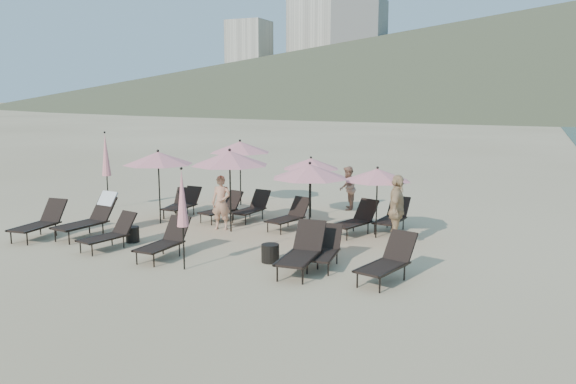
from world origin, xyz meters
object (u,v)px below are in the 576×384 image
at_px(lounger_10, 290,215).
at_px(umbrella_open_5, 377,175).
at_px(umbrella_open_1, 230,158).
at_px(lounger_8, 222,208).
at_px(umbrella_open_2, 310,171).
at_px(lounger_13, 393,216).
at_px(umbrella_open_3, 240,147).
at_px(umbrella_closed_1, 106,155).
at_px(beachgoer_c, 397,211).
at_px(lounger_12, 388,260).
at_px(umbrella_open_4, 311,164).
at_px(lounger_5, 325,249).
at_px(lounger_0, 41,221).
at_px(lounger_11, 356,219).
at_px(beachgoer_a, 221,203).
at_px(lounger_6, 178,203).
at_px(umbrella_open_0, 158,158).
at_px(lounger_1, 91,216).
at_px(side_table_0, 133,234).
at_px(lounger_7, 183,203).
at_px(lounger_2, 110,233).
at_px(beachgoer_b, 348,188).
at_px(lounger_3, 165,241).
at_px(lounger_9, 252,207).
at_px(umbrella_closed_0, 182,199).

height_order(lounger_10, umbrella_open_5, umbrella_open_5).
bearing_deg(umbrella_open_1, lounger_8, 129.03).
bearing_deg(umbrella_open_2, lounger_13, 54.45).
relative_size(umbrella_open_3, umbrella_closed_1, 0.88).
bearing_deg(umbrella_open_2, beachgoer_c, 14.97).
bearing_deg(lounger_12, umbrella_open_4, 141.39).
bearing_deg(umbrella_open_3, lounger_5, -47.42).
bearing_deg(lounger_0, umbrella_open_1, 26.59).
bearing_deg(umbrella_open_2, lounger_11, 60.02).
bearing_deg(beachgoer_a, umbrella_open_2, -21.80).
distance_m(umbrella_open_5, beachgoer_a, 4.66).
xyz_separation_m(lounger_6, umbrella_open_0, (0.23, -1.32, 1.65)).
distance_m(lounger_12, beachgoer_c, 2.94).
relative_size(lounger_1, umbrella_open_2, 0.89).
height_order(side_table_0, beachgoer_c, beachgoer_c).
bearing_deg(lounger_0, lounger_13, 23.76).
distance_m(lounger_7, lounger_13, 6.88).
xyz_separation_m(lounger_5, lounger_6, (-6.47, 3.49, -0.02)).
xyz_separation_m(umbrella_closed_1, beachgoer_c, (10.51, -1.04, -0.94)).
distance_m(lounger_2, beachgoer_b, 8.45).
distance_m(umbrella_open_2, umbrella_open_5, 1.98).
relative_size(lounger_0, beachgoer_c, 0.93).
xyz_separation_m(lounger_11, umbrella_open_0, (-5.99, -1.08, 1.60)).
bearing_deg(umbrella_open_4, umbrella_open_3, 161.81).
xyz_separation_m(lounger_0, lounger_11, (7.95, 3.92, -0.03)).
bearing_deg(umbrella_open_4, lounger_13, -13.59).
xyz_separation_m(lounger_1, beachgoer_a, (2.97, 2.20, 0.24)).
bearing_deg(side_table_0, lounger_2, -97.08).
xyz_separation_m(lounger_8, lounger_10, (2.44, -0.25, 0.00)).
height_order(lounger_11, umbrella_open_4, umbrella_open_4).
xyz_separation_m(lounger_0, lounger_3, (4.38, -0.27, -0.03)).
bearing_deg(lounger_8, umbrella_open_3, 120.81).
distance_m(lounger_13, umbrella_open_5, 1.74).
height_order(lounger_1, umbrella_open_4, umbrella_open_4).
xyz_separation_m(lounger_9, lounger_10, (1.62, -0.70, -0.00)).
xyz_separation_m(lounger_3, umbrella_open_2, (2.72, 2.72, 1.52)).
bearing_deg(lounger_8, umbrella_open_1, -36.11).
relative_size(lounger_2, umbrella_open_1, 0.66).
bearing_deg(side_table_0, lounger_0, -166.82).
xyz_separation_m(lounger_3, beachgoer_b, (2.25, 7.53, 0.33)).
distance_m(lounger_2, beachgoer_a, 3.45).
height_order(umbrella_open_4, umbrella_closed_1, umbrella_closed_1).
bearing_deg(lounger_0, beachgoer_b, 42.63).
height_order(lounger_12, umbrella_open_5, umbrella_open_5).
bearing_deg(umbrella_open_4, lounger_6, -162.01).
bearing_deg(lounger_9, umbrella_open_0, -139.53).
distance_m(lounger_1, lounger_8, 4.05).
relative_size(umbrella_closed_0, beachgoer_c, 1.23).
height_order(lounger_0, lounger_1, lounger_1).
bearing_deg(beachgoer_c, umbrella_open_4, 47.43).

